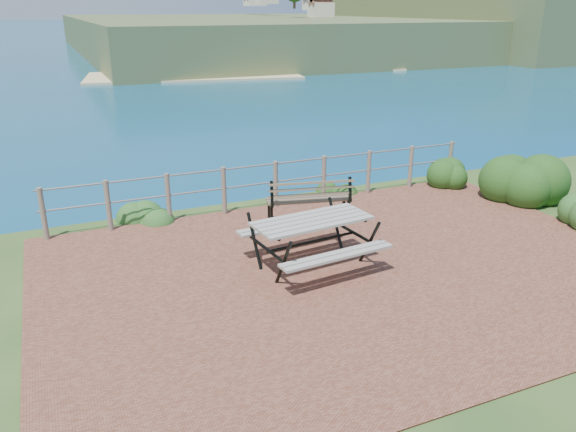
% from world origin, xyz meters
% --- Properties ---
extents(ground, '(10.00, 7.00, 0.12)m').
position_xyz_m(ground, '(0.00, 0.00, 0.00)').
color(ground, brown).
rests_on(ground, ground).
extents(ocean, '(1200.00, 1200.00, 0.00)m').
position_xyz_m(ocean, '(0.00, 200.00, 0.00)').
color(ocean, '#14737C').
rests_on(ocean, ground).
extents(safety_railing, '(9.40, 0.10, 1.00)m').
position_xyz_m(safety_railing, '(0.00, 3.35, 0.57)').
color(safety_railing, '#6B5B4C').
rests_on(safety_railing, ground).
extents(distant_bay, '(290.00, 232.36, 24.00)m').
position_xyz_m(distant_bay, '(173.07, 202.61, -1.52)').
color(distant_bay, '#465A2D').
rests_on(distant_bay, ground).
extents(picnic_table, '(2.01, 1.68, 0.82)m').
position_xyz_m(picnic_table, '(-0.57, 0.39, 0.52)').
color(picnic_table, gray).
rests_on(picnic_table, ground).
extents(park_bench, '(1.73, 0.78, 0.95)m').
position_xyz_m(park_bench, '(0.27, 2.27, 0.62)').
color(park_bench, brown).
rests_on(park_bench, ground).
extents(shrub_right_front, '(1.57, 1.57, 2.22)m').
position_xyz_m(shrub_right_front, '(5.29, 1.67, 0.00)').
color(shrub_right_front, '#1B3E13').
rests_on(shrub_right_front, ground).
extents(shrub_right_edge, '(0.95, 0.95, 1.35)m').
position_xyz_m(shrub_right_edge, '(4.51, 3.09, 0.00)').
color(shrub_right_edge, '#1B3E13').
rests_on(shrub_right_edge, ground).
extents(shrub_lip_west, '(0.77, 0.77, 0.51)m').
position_xyz_m(shrub_lip_west, '(-2.75, 3.59, 0.00)').
color(shrub_lip_west, '#215A23').
rests_on(shrub_lip_west, ground).
extents(shrub_lip_east, '(0.70, 0.70, 0.42)m').
position_xyz_m(shrub_lip_east, '(1.77, 3.81, 0.00)').
color(shrub_lip_east, '#1B3E13').
rests_on(shrub_lip_east, ground).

